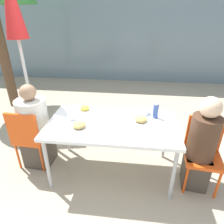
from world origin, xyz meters
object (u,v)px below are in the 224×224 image
at_px(closed_umbrella, 14,18).
at_px(bottle, 156,111).
at_px(drinking_cup, 71,116).
at_px(chair_left, 29,135).
at_px(salad_bowl, 144,112).
at_px(chair_right, 203,148).
at_px(person_left, 35,129).
at_px(person_right, 201,147).

relative_size(closed_umbrella, bottle, 12.88).
distance_m(bottle, drinking_cup, 1.03).
bearing_deg(chair_left, drinking_cup, 7.62).
bearing_deg(salad_bowl, bottle, -32.61).
bearing_deg(chair_right, drinking_cup, 3.98).
bearing_deg(chair_left, person_left, 58.14).
height_order(chair_left, person_left, person_left).
bearing_deg(salad_bowl, chair_right, -25.23).
height_order(chair_left, salad_bowl, chair_left).
height_order(chair_right, drinking_cup, chair_right).
xyz_separation_m(closed_umbrella, salad_bowl, (1.73, -0.36, -1.07)).
distance_m(person_left, chair_right, 2.10).
distance_m(closed_umbrella, bottle, 2.16).
bearing_deg(closed_umbrella, bottle, -13.43).
bearing_deg(chair_left, bottle, 11.31).
xyz_separation_m(chair_left, bottle, (1.59, 0.22, 0.33)).
bearing_deg(person_left, drinking_cup, -0.51).
bearing_deg(drinking_cup, person_left, 176.02).
relative_size(closed_umbrella, drinking_cup, 25.20).
height_order(chair_right, salad_bowl, chair_right).
distance_m(chair_left, bottle, 1.64).
bearing_deg(chair_left, person_right, 0.83).
relative_size(closed_umbrella, salad_bowl, 16.42).
distance_m(chair_right, bottle, 0.69).
relative_size(person_left, bottle, 6.02).
xyz_separation_m(person_left, closed_umbrella, (-0.33, 0.59, 1.30)).
xyz_separation_m(bottle, salad_bowl, (-0.14, 0.09, -0.06)).
bearing_deg(person_right, chair_left, 3.64).
relative_size(chair_right, person_right, 0.73).
distance_m(chair_right, drinking_cup, 1.61).
height_order(closed_umbrella, drinking_cup, closed_umbrella).
bearing_deg(closed_umbrella, chair_right, -15.80).
xyz_separation_m(bottle, drinking_cup, (-1.02, -0.18, -0.04)).
bearing_deg(drinking_cup, closed_umbrella, 143.61).
relative_size(bottle, salad_bowl, 1.28).
xyz_separation_m(chair_left, person_right, (2.09, -0.10, 0.07)).
height_order(chair_left, person_right, person_right).
relative_size(drinking_cup, salad_bowl, 0.65).
xyz_separation_m(chair_right, bottle, (-0.56, 0.24, 0.33)).
distance_m(person_left, closed_umbrella, 1.46).
bearing_deg(person_left, closed_umbrella, 122.69).
bearing_deg(drinking_cup, salad_bowl, 16.69).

